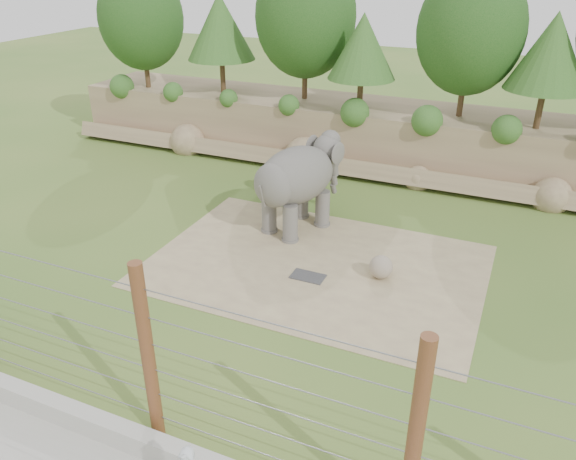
% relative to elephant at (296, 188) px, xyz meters
% --- Properties ---
extents(ground, '(90.00, 90.00, 0.00)m').
position_rel_elephant_xyz_m(ground, '(1.06, -5.11, -1.53)').
color(ground, '#426B28').
rests_on(ground, ground).
extents(back_embankment, '(30.00, 5.52, 8.77)m').
position_rel_elephant_xyz_m(back_embankment, '(1.65, 7.57, 2.43)').
color(back_embankment, '#82694F').
rests_on(back_embankment, ground).
extents(dirt_patch, '(10.00, 7.00, 0.02)m').
position_rel_elephant_xyz_m(dirt_patch, '(1.56, -2.11, -1.52)').
color(dirt_patch, '#927C5C').
rests_on(dirt_patch, ground).
extents(drain_grate, '(1.00, 0.60, 0.03)m').
position_rel_elephant_xyz_m(drain_grate, '(1.59, -2.84, -1.50)').
color(drain_grate, '#262628').
rests_on(drain_grate, dirt_patch).
extents(elephant, '(2.83, 4.11, 3.06)m').
position_rel_elephant_xyz_m(elephant, '(0.00, 0.00, 0.00)').
color(elephant, '#615D57').
rests_on(elephant, ground).
extents(stone_ball, '(0.70, 0.70, 0.70)m').
position_rel_elephant_xyz_m(stone_ball, '(3.56, -2.00, -1.16)').
color(stone_ball, gray).
rests_on(stone_ball, dirt_patch).
extents(retaining_wall, '(26.00, 0.35, 0.50)m').
position_rel_elephant_xyz_m(retaining_wall, '(1.06, -10.11, -1.28)').
color(retaining_wall, '#ACABA0').
rests_on(retaining_wall, ground).
extents(barrier_fence, '(20.26, 0.26, 4.00)m').
position_rel_elephant_xyz_m(barrier_fence, '(1.06, -9.61, 0.47)').
color(barrier_fence, brown).
rests_on(barrier_fence, ground).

